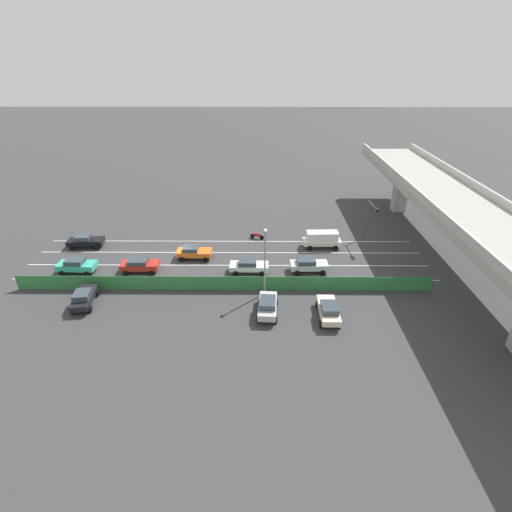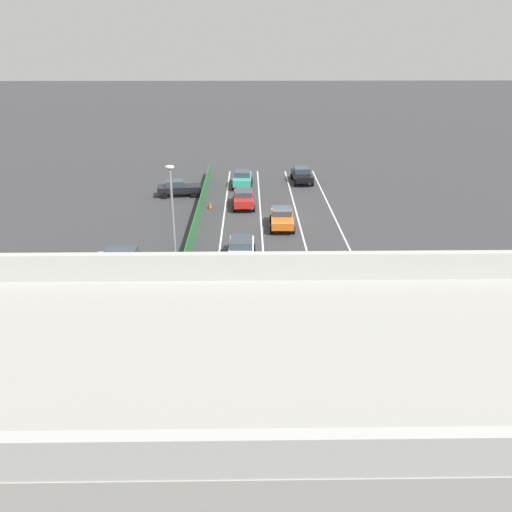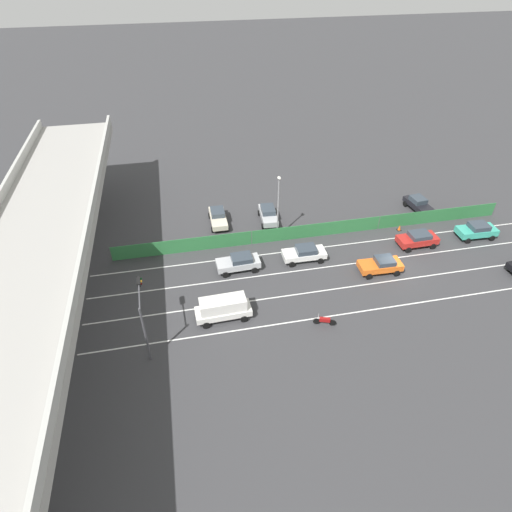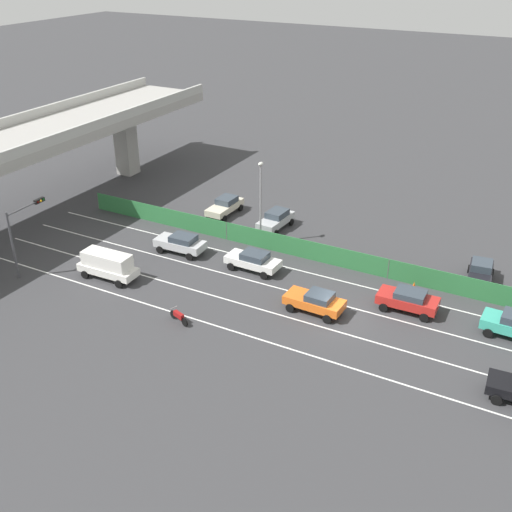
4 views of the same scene
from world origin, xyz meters
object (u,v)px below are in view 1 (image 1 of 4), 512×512
Objects in this scene: car_sedan_black at (85,241)px; street_lamp at (265,256)px; car_sedan_red at (139,265)px; car_sedan_white at (249,265)px; car_taxi_teal at (77,265)px; parked_sedan_cream at (329,310)px; motorcycle at (257,236)px; parked_wagon_silver at (268,305)px; car_taxi_orange at (194,252)px; car_van_white at (322,239)px; traffic_cone at (136,284)px; parked_sedan_dark at (84,297)px; car_sedan_silver at (308,265)px; traffic_light at (370,214)px.

street_lamp is at bearing 64.67° from car_sedan_black.
car_sedan_red reaches higher than car_sedan_white.
car_taxi_teal is 0.96× the size of parked_sedan_cream.
street_lamp reaches higher than car_taxi_teal.
parked_wagon_silver is (16.95, 1.08, 0.47)m from motorcycle.
car_van_white reaches higher than car_taxi_orange.
car_taxi_teal reaches higher than motorcycle.
car_sedan_black is 1.06× the size of car_taxi_teal.
car_taxi_teal is at bearing -101.58° from street_lamp.
car_sedan_black is at bearing -135.98° from traffic_cone.
parked_sedan_dark is (6.61, -3.73, -0.03)m from car_sedan_red.
car_sedan_silver is at bearing 90.41° from car_sedan_red.
car_sedan_silver is 0.95× the size of car_sedan_black.
street_lamp reaches higher than parked_sedan_cream.
car_sedan_black is at bearing -106.77° from car_sedan_white.
parked_wagon_silver is at bearing 58.36° from car_sedan_black.
parked_wagon_silver is at bearing -39.79° from traffic_light.
parked_sedan_cream is (15.06, -1.53, -0.33)m from car_van_white.
motorcycle is 2.79× the size of traffic_cone.
street_lamp is (4.38, 21.37, 3.52)m from car_taxi_teal.
car_taxi_orange is 14.28m from parked_wagon_silver.
car_sedan_white is 19.62m from car_taxi_teal.
street_lamp reaches higher than car_sedan_silver.
car_sedan_silver is at bearing 77.54° from car_sedan_black.
car_sedan_red is at bearing -90.29° from car_sedan_white.
car_sedan_red is 0.96× the size of parked_sedan_cream.
street_lamp reaches higher than parked_wagon_silver.
car_sedan_silver is at bearing 99.80° from traffic_cone.
parked_sedan_cream is at bearing 42.13° from car_sedan_white.
traffic_cone is at bearing -47.08° from motorcycle.
motorcycle is 0.42× the size of parked_sedan_dark.
motorcycle is at bearing 123.79° from car_sedan_red.
parked_sedan_dark is 35.28m from traffic_light.
car_taxi_teal is (0.11, -19.62, 0.06)m from car_sedan_white.
motorcycle is 0.34× the size of traffic_light.
car_taxi_orange is at bearing -116.17° from car_sedan_white.
car_van_white is at bearing 114.14° from traffic_cone.
car_taxi_teal is at bearing -74.96° from car_taxi_orange.
parked_wagon_silver is at bearing 85.68° from parked_sedan_dark.
car_sedan_silver is 9.44m from parked_wagon_silver.
car_sedan_red is 15.37m from street_lamp.
car_van_white is 1.14× the size of car_taxi_teal.
traffic_light is at bearing 103.59° from car_taxi_teal.
car_sedan_silver is at bearing -46.92° from traffic_light.
car_sedan_red is 2.28× the size of motorcycle.
car_taxi_orange is 12.13m from street_lamp.
parked_wagon_silver is (8.12, -4.82, 0.02)m from car_sedan_silver.
parked_wagon_silver is at bearing 37.97° from car_taxi_orange.
car_sedan_red is 6.37× the size of traffic_cone.
parked_wagon_silver is at bearing 71.00° from traffic_cone.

